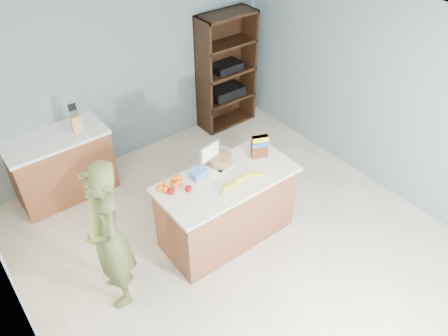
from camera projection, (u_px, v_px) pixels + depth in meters
floor at (242, 250)px, 5.09m from camera, size 4.50×5.00×0.02m
walls at (247, 132)px, 4.06m from camera, size 4.52×5.02×2.51m
counter_peninsula at (227, 210)px, 5.02m from camera, size 1.56×0.76×0.90m
back_cabinet at (62, 166)px, 5.60m from camera, size 1.24×0.62×0.90m
shelving_unit at (224, 73)px, 6.74m from camera, size 0.90×0.40×1.80m
person at (108, 238)px, 4.10m from camera, size 0.50×0.68×1.70m
knife_block at (76, 123)px, 5.34m from camera, size 0.12×0.10×0.31m
envelopes at (221, 170)px, 4.81m from camera, size 0.38×0.18×0.00m
bananas at (238, 182)px, 4.62m from camera, size 0.60×0.20×0.05m
apples at (180, 190)px, 4.50m from camera, size 0.24×0.15×0.08m
oranges at (171, 184)px, 4.57m from camera, size 0.32×0.17×0.08m
blue_carton at (199, 174)px, 4.70m from camera, size 0.20×0.15×0.08m
salad_bowl at (220, 158)px, 4.88m from camera, size 0.30×0.30×0.13m
tv at (209, 153)px, 4.80m from camera, size 0.28×0.12×0.28m
cereal_box at (260, 145)px, 4.90m from camera, size 0.20×0.14×0.28m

